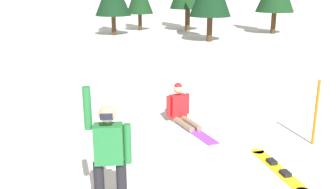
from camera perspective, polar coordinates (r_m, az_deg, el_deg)
The scene contains 4 objects.
snowboarder_foreground at distance 5.45m, azimuth -8.87°, elevation -9.50°, with size 1.44×0.80×2.01m.
snowboarder_midground at distance 9.27m, azimuth 2.03°, elevation -2.30°, with size 1.50×1.56×0.98m.
loose_snowboard_near_left at distance 7.39m, azimuth 16.33°, elevation -10.75°, with size 1.18×1.71×0.09m.
trail_marker_pole at distance 8.50m, azimuth 21.45°, elevation -2.56°, with size 0.06×0.06×1.43m, color orange.
Camera 1 is at (-1.60, -4.25, 3.32)m, focal length 40.33 mm.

